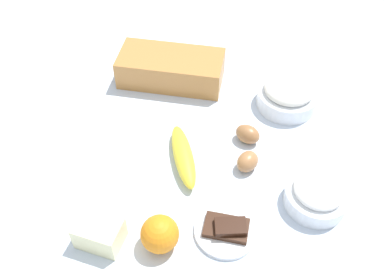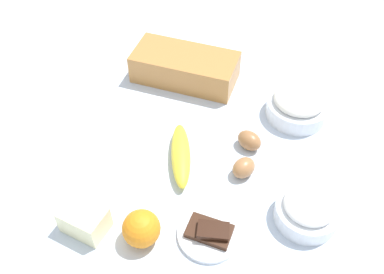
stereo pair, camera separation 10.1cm
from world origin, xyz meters
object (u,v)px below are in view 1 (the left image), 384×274
object	(u,v)px
egg_near_butter	(248,134)
chocolate_plate	(226,229)
flour_bowl	(288,94)
banana	(183,156)
loaf_pan	(171,68)
sugar_bowl	(317,194)
butter_block	(99,233)
egg_beside_bowl	(247,161)
orange_fruit	(160,234)

from	to	relation	value
egg_near_butter	chocolate_plate	distance (m)	0.26
flour_bowl	egg_near_butter	size ratio (longest dim) A/B	2.54
flour_bowl	banana	xyz separation A→B (m)	(-0.26, -0.21, -0.02)
flour_bowl	banana	distance (m)	0.33
loaf_pan	banana	world-z (taller)	loaf_pan
sugar_bowl	egg_near_butter	size ratio (longest dim) A/B	2.18
loaf_pan	butter_block	bearing A→B (deg)	-93.89
egg_beside_bowl	chocolate_plate	xyz separation A→B (m)	(-0.05, -0.17, -0.01)
sugar_bowl	banana	bearing A→B (deg)	161.02
loaf_pan	flour_bowl	bearing A→B (deg)	-8.06
sugar_bowl	loaf_pan	bearing A→B (deg)	131.25
flour_bowl	orange_fruit	distance (m)	0.51
flour_bowl	banana	world-z (taller)	flour_bowl
flour_bowl	orange_fruit	bearing A→B (deg)	-124.22
loaf_pan	sugar_bowl	xyz separation A→B (m)	(0.34, -0.39, -0.01)
loaf_pan	chocolate_plate	xyz separation A→B (m)	(0.15, -0.47, -0.03)
butter_block	egg_beside_bowl	bearing A→B (deg)	34.43
loaf_pan	orange_fruit	size ratio (longest dim) A/B	3.85
flour_bowl	sugar_bowl	bearing A→B (deg)	-83.84
loaf_pan	flour_bowl	xyz separation A→B (m)	(0.31, -0.08, -0.01)
flour_bowl	butter_block	world-z (taller)	flour_bowl
sugar_bowl	orange_fruit	bearing A→B (deg)	-160.24
flour_bowl	chocolate_plate	xyz separation A→B (m)	(-0.16, -0.39, -0.03)
sugar_bowl	egg_beside_bowl	size ratio (longest dim) A/B	2.33
sugar_bowl	flour_bowl	bearing A→B (deg)	96.16
flour_bowl	egg_beside_bowl	xyz separation A→B (m)	(-0.11, -0.22, -0.01)
banana	butter_block	distance (m)	0.26
loaf_pan	flour_bowl	distance (m)	0.32
banana	chocolate_plate	distance (m)	0.21
egg_near_butter	chocolate_plate	bearing A→B (deg)	-101.04
banana	flour_bowl	bearing A→B (deg)	39.02
loaf_pan	butter_block	size ratio (longest dim) A/B	3.26
flour_bowl	loaf_pan	bearing A→B (deg)	164.90
banana	chocolate_plate	bearing A→B (deg)	-60.98
butter_block	flour_bowl	bearing A→B (deg)	46.03
egg_beside_bowl	egg_near_butter	bearing A→B (deg)	87.97
sugar_bowl	butter_block	world-z (taller)	sugar_bowl
banana	butter_block	xyz separation A→B (m)	(-0.15, -0.21, 0.01)
sugar_bowl	egg_beside_bowl	xyz separation A→B (m)	(-0.14, 0.09, -0.01)
banana	butter_block	bearing A→B (deg)	-125.15
banana	egg_beside_bowl	bearing A→B (deg)	-3.95
sugar_bowl	banana	size ratio (longest dim) A/B	0.70
loaf_pan	chocolate_plate	size ratio (longest dim) A/B	2.26
banana	egg_beside_bowl	distance (m)	0.15
orange_fruit	banana	bearing A→B (deg)	81.79
sugar_bowl	chocolate_plate	xyz separation A→B (m)	(-0.19, -0.08, -0.02)
orange_fruit	butter_block	world-z (taller)	orange_fruit
butter_block	egg_near_butter	world-z (taller)	butter_block
flour_bowl	butter_block	xyz separation A→B (m)	(-0.41, -0.42, -0.01)
sugar_bowl	egg_near_butter	distance (m)	0.22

